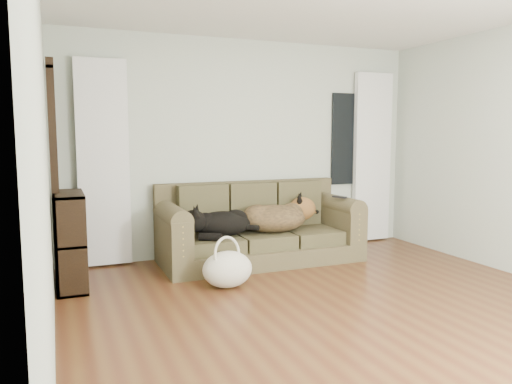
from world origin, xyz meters
name	(u,v)px	position (x,y,z in m)	size (l,w,h in m)	color
floor	(358,319)	(0.00, 0.00, 0.00)	(5.00, 5.00, 0.00)	#492514
wall_back	(246,148)	(0.00, 2.50, 1.30)	(4.50, 0.04, 2.60)	#B3BAAE
wall_left	(45,163)	(-2.25, 0.00, 1.30)	(0.04, 5.00, 2.60)	#B3BAAE
curtain_left	(103,163)	(-1.70, 2.42, 1.15)	(0.55, 0.08, 2.25)	white
curtain_right	(372,158)	(1.80, 2.42, 1.15)	(0.55, 0.08, 2.25)	white
window_pane	(348,139)	(1.45, 2.47, 1.40)	(0.50, 0.03, 1.20)	black
door_casing	(55,177)	(-2.20, 2.05, 1.05)	(0.07, 0.60, 2.10)	black
sofa	(261,223)	(-0.02, 1.97, 0.45)	(2.28, 0.99, 0.93)	#332E20
dog_black_lab	(219,224)	(-0.55, 1.92, 0.48)	(0.66, 0.46, 0.28)	black
dog_shepherd	(277,219)	(0.16, 1.93, 0.49)	(0.79, 0.56, 0.35)	black
tv_remote	(339,197)	(0.91, 1.79, 0.73)	(0.05, 0.19, 0.02)	black
tote_bag	(227,271)	(-0.70, 1.18, 0.16)	(0.49, 0.38, 0.36)	silver
bookshelf	(70,236)	(-2.09, 1.77, 0.50)	(0.27, 0.73, 0.92)	black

